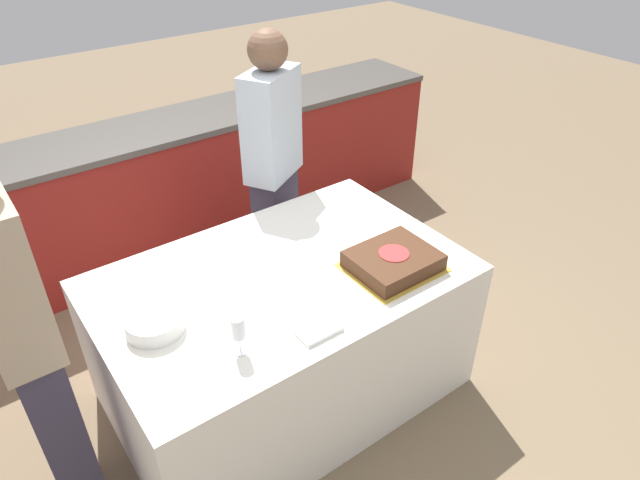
{
  "coord_description": "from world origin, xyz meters",
  "views": [
    {
      "loc": [
        -1.08,
        -1.79,
        2.36
      ],
      "look_at": [
        0.22,
        0.0,
        0.86
      ],
      "focal_mm": 32.0,
      "sensor_mm": 36.0,
      "label": 1
    }
  ],
  "objects_px": {
    "wine_glass": "(238,329)",
    "person_cutting_cake": "(274,168)",
    "cake": "(393,261)",
    "person_seated_left": "(29,351)",
    "plate_stack": "(155,323)"
  },
  "relations": [
    {
      "from": "wine_glass",
      "to": "person_cutting_cake",
      "type": "height_order",
      "value": "person_cutting_cake"
    },
    {
      "from": "wine_glass",
      "to": "plate_stack",
      "type": "bearing_deg",
      "value": 124.58
    },
    {
      "from": "cake",
      "to": "plate_stack",
      "type": "distance_m",
      "value": 1.09
    },
    {
      "from": "cake",
      "to": "person_cutting_cake",
      "type": "relative_size",
      "value": 0.26
    },
    {
      "from": "wine_glass",
      "to": "person_seated_left",
      "type": "xyz_separation_m",
      "value": [
        -0.66,
        0.32,
        0.02
      ]
    },
    {
      "from": "wine_glass",
      "to": "person_seated_left",
      "type": "bearing_deg",
      "value": 154.06
    },
    {
      "from": "cake",
      "to": "person_seated_left",
      "type": "height_order",
      "value": "person_seated_left"
    },
    {
      "from": "plate_stack",
      "to": "person_cutting_cake",
      "type": "distance_m",
      "value": 1.31
    },
    {
      "from": "wine_glass",
      "to": "person_seated_left",
      "type": "distance_m",
      "value": 0.74
    },
    {
      "from": "wine_glass",
      "to": "person_cutting_cake",
      "type": "relative_size",
      "value": 0.11
    },
    {
      "from": "cake",
      "to": "person_cutting_cake",
      "type": "xyz_separation_m",
      "value": [
        0.0,
        1.03,
        0.05
      ]
    },
    {
      "from": "person_seated_left",
      "to": "person_cutting_cake",
      "type": "bearing_deg",
      "value": -63.16
    },
    {
      "from": "cake",
      "to": "person_cutting_cake",
      "type": "bearing_deg",
      "value": 90.0
    },
    {
      "from": "cake",
      "to": "plate_stack",
      "type": "bearing_deg",
      "value": 166.31
    },
    {
      "from": "person_cutting_cake",
      "to": "wine_glass",
      "type": "bearing_deg",
      "value": 21.81
    }
  ]
}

